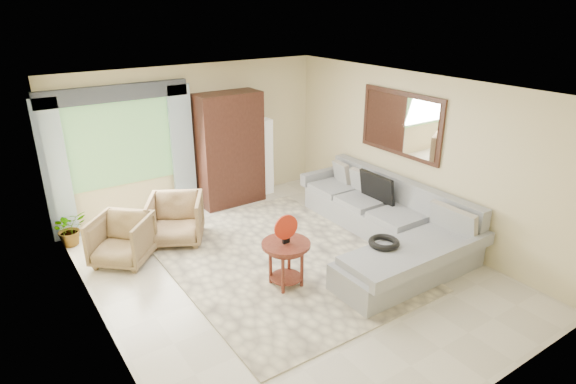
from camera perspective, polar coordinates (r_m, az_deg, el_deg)
ground at (r=7.01m, az=-0.08°, el=-9.31°), size 6.00×6.00×0.00m
area_rug at (r=7.27m, az=-1.14°, el=-8.02°), size 3.03×4.02×0.02m
sectional_sofa at (r=7.79m, az=11.62°, el=-4.08°), size 2.30×3.46×0.90m
tv_screen at (r=8.14m, az=10.48°, el=0.52°), size 0.14×0.74×0.48m
garden_hose at (r=6.73m, az=11.31°, el=-5.89°), size 0.43×0.43×0.09m
coffee_table at (r=6.51m, az=-0.23°, el=-8.46°), size 0.65×0.65×0.65m
red_disc at (r=6.25m, az=-0.24°, el=-4.19°), size 0.34×0.05×0.34m
armchair_left at (r=7.48m, az=-19.10°, el=-5.37°), size 1.10×1.11×0.72m
armchair_right at (r=7.86m, az=-13.14°, el=-3.17°), size 1.12×1.13×0.76m
potted_plant at (r=8.34m, az=-24.47°, el=-3.94°), size 0.60×0.55×0.56m
armoire at (r=9.00m, az=-6.94°, el=5.04°), size 1.20×0.55×2.10m
floor_lamp at (r=9.52m, az=-2.75°, el=4.20°), size 0.24×0.24×1.50m
window at (r=8.49m, az=-19.32°, el=5.38°), size 1.80×0.04×1.40m
curtain_left at (r=8.29m, az=-25.87°, el=2.19°), size 0.40×0.08×2.30m
curtain_right at (r=8.78m, az=-12.38°, el=4.93°), size 0.40×0.08×2.30m
valance at (r=8.24m, az=-19.92°, el=10.94°), size 2.40×0.12×0.26m
wall_mirror at (r=8.11m, az=13.17°, el=7.88°), size 0.05×1.70×1.05m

